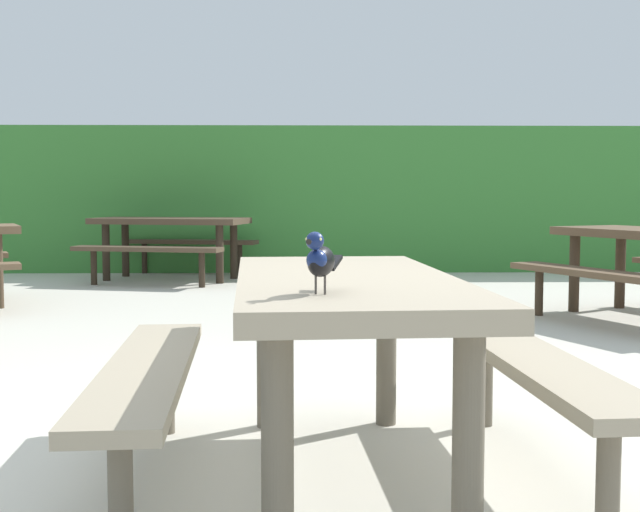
# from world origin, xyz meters

# --- Properties ---
(ground_plane) EXTENTS (60.00, 60.00, 0.00)m
(ground_plane) POSITION_xyz_m (0.00, 0.00, 0.00)
(ground_plane) COLOR beige
(hedge_wall) EXTENTS (28.00, 1.23, 1.90)m
(hedge_wall) POSITION_xyz_m (0.00, 8.25, 0.95)
(hedge_wall) COLOR #387A33
(hedge_wall) RESTS_ON ground
(picnic_table_foreground) EXTENTS (1.78, 1.84, 0.74)m
(picnic_table_foreground) POSITION_xyz_m (0.05, -0.23, 0.56)
(picnic_table_foreground) COLOR gray
(picnic_table_foreground) RESTS_ON ground
(bird_grackle) EXTENTS (0.13, 0.28, 0.18)m
(bird_grackle) POSITION_xyz_m (-0.05, -0.79, 0.84)
(bird_grackle) COLOR black
(bird_grackle) RESTS_ON picnic_table_foreground
(picnic_table_far_centre) EXTENTS (2.04, 2.02, 0.74)m
(picnic_table_far_centre) POSITION_xyz_m (-1.67, 6.79, 0.56)
(picnic_table_far_centre) COLOR #473828
(picnic_table_far_centre) RESTS_ON ground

